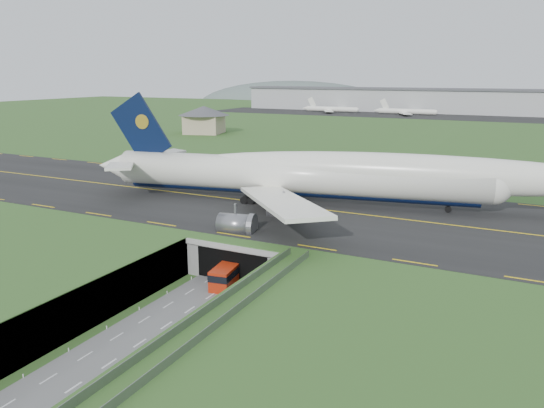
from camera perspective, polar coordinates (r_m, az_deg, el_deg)
The scene contains 10 objects.
ground at distance 74.75m, azimuth -7.49°, elevation -10.49°, with size 900.00×900.00×0.00m, color #365C25.
airfield_deck at distance 73.58m, azimuth -7.56°, elevation -8.36°, with size 800.00×800.00×6.00m, color gray.
trench_road at distance 69.25m, azimuth -11.02°, elevation -12.61°, with size 12.00×75.00×0.20m, color slate.
taxiway at distance 100.24m, azimuth 2.93°, elevation -0.36°, with size 800.00×44.00×0.18m, color black.
tunnel_portal at distance 86.90m, azimuth -1.41°, elevation -4.48°, with size 17.00×22.30×6.00m.
guideway at distance 52.72m, azimuth -9.33°, elevation -15.07°, with size 3.00×53.00×7.05m.
jumbo_jet at distance 101.25m, azimuth 6.46°, elevation 3.05°, with size 103.72×64.30×21.63m.
shuttle_tram at distance 79.37m, azimuth -4.79°, elevation -7.56°, with size 4.07×8.18×3.19m.
service_building at distance 227.19m, azimuth -7.32°, elevation 9.24°, with size 26.02×26.02×11.55m.
cargo_terminal at distance 358.08m, azimuth 20.56°, elevation 10.31°, with size 320.00×67.00×15.60m.
Camera 1 is at (38.66, -56.16, 30.65)m, focal length 35.00 mm.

